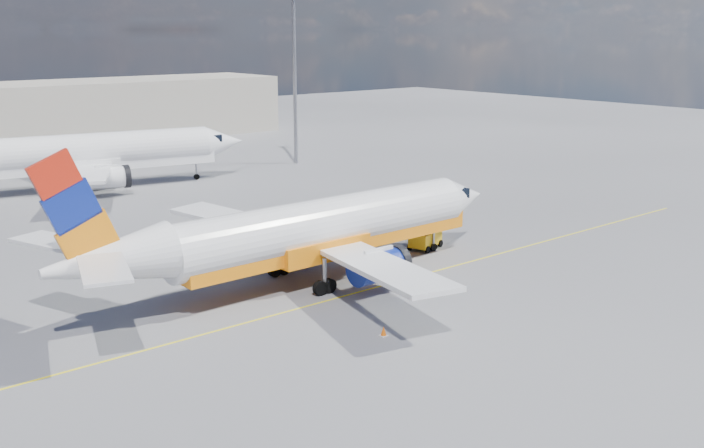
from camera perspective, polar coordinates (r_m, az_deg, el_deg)
ground at (r=42.63m, az=2.25°, el=-6.21°), size 240.00×240.00×0.00m
taxi_line at (r=44.77m, az=-0.33°, el=-5.19°), size 70.00×0.15×0.01m
terminal_main at (r=109.94m, az=-22.91°, el=7.29°), size 70.00×14.00×8.00m
main_jet at (r=46.31m, az=-2.90°, el=-0.47°), size 31.28×24.77×9.49m
second_jet at (r=77.68m, az=-19.17°, el=4.81°), size 33.59×25.92×10.13m
gse_tug at (r=54.09m, az=5.31°, el=-0.93°), size 2.80×2.20×1.78m
traffic_cone at (r=39.00m, az=2.31°, el=-7.80°), size 0.35×0.35×0.49m
floodlight_mast at (r=88.11m, az=-4.21°, el=11.67°), size 1.37×1.37×18.74m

